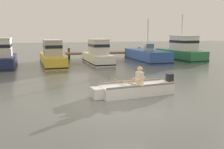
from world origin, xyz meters
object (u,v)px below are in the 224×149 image
Objects in this scene: moored_boat_white at (98,55)px; moored_boat_blue at (147,56)px; moored_boat_green at (181,51)px; rowboat_with_person at (135,89)px; moored_boat_navy at (0,57)px; moored_boat_yellow at (52,56)px.

moored_boat_white is 0.86× the size of moored_boat_blue.
moored_boat_blue is 1.03× the size of moored_boat_green.
rowboat_with_person is 10.78m from moored_boat_white.
rowboat_with_person is 0.71× the size of moored_boat_navy.
moored_boat_blue is (12.02, 0.60, -0.30)m from moored_boat_navy.
moored_boat_navy is 0.88× the size of moored_boat_blue.
moored_boat_green reaches higher than moored_boat_yellow.
moored_boat_navy reaches higher than moored_boat_yellow.
moored_boat_blue is (4.55, 0.28, -0.25)m from moored_boat_white.
moored_boat_green is at bearing 2.42° from moored_boat_yellow.
moored_boat_blue reaches higher than moored_boat_white.
moored_boat_green is at bearing 2.72° from moored_boat_navy.
rowboat_with_person is 12.41m from moored_boat_navy.
moored_boat_white reaches higher than rowboat_with_person.
moored_boat_yellow is 1.08× the size of moored_boat_blue.
moored_boat_white is (3.72, 0.09, 0.00)m from moored_boat_yellow.
moored_boat_blue is at bearing -177.83° from moored_boat_green.
moored_boat_blue is at bearing 3.50° from moored_boat_white.
moored_boat_green is (3.54, 0.13, 0.35)m from moored_boat_blue.
rowboat_with_person is 12.23m from moored_boat_blue.
moored_boat_blue is at bearing 2.53° from moored_boat_yellow.
rowboat_with_person is at bearing -128.41° from moored_boat_green.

